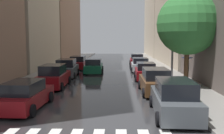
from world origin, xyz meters
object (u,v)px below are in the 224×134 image
parked_car_left_second (54,77)px  parked_car_right_fourth (140,65)px  parked_car_left_fourth (78,63)px  pedestrian_near_tree (187,64)px  parked_car_left_nearest (25,96)px  parked_car_right_second (155,82)px  parked_car_right_fifth (137,60)px  lamp_post_right (173,33)px  parked_car_right_nearest (174,99)px  car_midroad (94,66)px  street_tree_right (188,24)px  parked_car_left_third (67,69)px  parked_car_right_third (145,72)px

parked_car_left_second → parked_car_right_fourth: parked_car_left_second is taller
parked_car_left_fourth → pedestrian_near_tree: 14.76m
parked_car_left_nearest → parked_car_left_fourth: (-0.07, 18.55, 0.05)m
parked_car_right_second → parked_car_left_fourth: bearing=27.6°
parked_car_left_nearest → parked_car_right_fifth: 23.85m
parked_car_left_fourth → lamp_post_right: 15.27m
parked_car_right_fifth → parked_car_left_nearest: bearing=162.4°
parked_car_left_second → parked_car_right_nearest: parked_car_right_nearest is taller
car_midroad → street_tree_right: 12.31m
parked_car_left_third → lamp_post_right: 11.17m
lamp_post_right → parked_car_left_fourth: bearing=129.5°
parked_car_right_third → lamp_post_right: 4.98m
parked_car_right_fifth → car_midroad: parked_car_right_fifth is taller
parked_car_left_second → car_midroad: size_ratio=0.98×
parked_car_right_fourth → street_tree_right: 11.01m
parked_car_left_second → parked_car_right_fifth: 18.09m
parked_car_left_second → street_tree_right: size_ratio=0.63×
car_midroad → pedestrian_near_tree: bearing=-125.1°
parked_car_left_third → parked_car_right_third: 7.90m
pedestrian_near_tree → lamp_post_right: bearing=116.7°
parked_car_right_nearest → lamp_post_right: bearing=-8.9°
street_tree_right → car_midroad: bearing=134.1°
parked_car_right_nearest → parked_car_right_second: (-0.17, 5.24, -0.02)m
parked_car_left_second → lamp_post_right: size_ratio=0.63×
parked_car_right_third → parked_car_right_fourth: 6.09m
street_tree_right → lamp_post_right: bearing=144.4°
parked_car_left_nearest → parked_car_right_second: size_ratio=1.00×
parked_car_right_nearest → pedestrian_near_tree: bearing=-16.1°
parked_car_right_nearest → parked_car_right_fourth: (-0.22, 17.25, -0.08)m
parked_car_left_second → street_tree_right: street_tree_right is taller
parked_car_left_nearest → street_tree_right: 12.86m
parked_car_right_fifth → parked_car_right_third: bearing=-179.3°
parked_car_left_third → street_tree_right: bearing=-119.6°
parked_car_right_fourth → pedestrian_near_tree: size_ratio=2.02×
parked_car_left_nearest → pedestrian_near_tree: pedestrian_near_tree is taller
parked_car_right_second → lamp_post_right: (1.75, 2.88, 3.45)m
parked_car_left_fourth → parked_car_right_fourth: parked_car_left_fourth is taller
parked_car_right_third → parked_car_right_second: bearing=-178.3°
parked_car_left_third → car_midroad: bearing=-42.1°
parked_car_left_nearest → parked_car_left_third: 11.78m
parked_car_right_fifth → street_tree_right: 16.94m
parked_car_right_third → street_tree_right: (2.77, -3.73, 4.16)m
parked_car_left_nearest → parked_car_left_fourth: parked_car_left_fourth is taller
parked_car_left_second → parked_car_left_fourth: (-0.03, 12.33, -0.05)m
parked_car_right_nearest → street_tree_right: (2.55, 7.43, 4.08)m
lamp_post_right → parked_car_right_third: bearing=120.8°
parked_car_left_third → parked_car_right_second: (7.78, -7.59, -0.02)m
parked_car_left_third → parked_car_left_fourth: bearing=-3.0°
parked_car_right_nearest → pedestrian_near_tree: pedestrian_near_tree is taller
parked_car_right_third → parked_car_right_fourth: parked_car_right_third is taller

